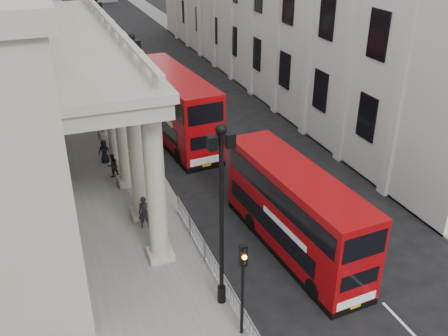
# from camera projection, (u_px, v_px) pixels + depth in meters

# --- Properties ---
(sidewalk_west) EXTENTS (6.00, 140.00, 0.12)m
(sidewalk_west) POSITION_uv_depth(u_px,v_px,m) (88.00, 111.00, 42.57)
(sidewalk_west) COLOR slate
(sidewalk_west) RESTS_ON ground
(sidewalk_east) EXTENTS (3.00, 140.00, 0.12)m
(sidewalk_east) POSITION_uv_depth(u_px,v_px,m) (263.00, 89.00, 47.81)
(sidewalk_east) COLOR slate
(sidewalk_east) RESTS_ON ground
(kerb) EXTENTS (0.20, 140.00, 0.14)m
(kerb) POSITION_uv_depth(u_px,v_px,m) (123.00, 107.00, 43.50)
(kerb) COLOR slate
(kerb) RESTS_ON ground
(lamp_post_south) EXTENTS (1.05, 0.44, 8.32)m
(lamp_post_south) POSITION_uv_depth(u_px,v_px,m) (221.00, 207.00, 19.51)
(lamp_post_south) COLOR black
(lamp_post_south) RESTS_ON sidewalk_west
(lamp_post_mid) EXTENTS (1.05, 0.44, 8.32)m
(lamp_post_mid) POSITION_uv_depth(u_px,v_px,m) (136.00, 88.00, 32.80)
(lamp_post_mid) COLOR black
(lamp_post_mid) RESTS_ON sidewalk_west
(lamp_post_north) EXTENTS (1.05, 0.44, 8.32)m
(lamp_post_north) POSITION_uv_depth(u_px,v_px,m) (100.00, 37.00, 46.10)
(lamp_post_north) COLOR black
(lamp_post_north) RESTS_ON sidewalk_west
(traffic_light) EXTENTS (0.28, 0.33, 4.30)m
(traffic_light) POSITION_uv_depth(u_px,v_px,m) (243.00, 274.00, 18.69)
(traffic_light) COLOR black
(traffic_light) RESTS_ON sidewalk_west
(crowd_barriers) EXTENTS (0.50, 18.75, 1.10)m
(crowd_barriers) POSITION_uv_depth(u_px,v_px,m) (243.00, 318.00, 20.05)
(crowd_barriers) COLOR gray
(crowd_barriers) RESTS_ON sidewalk_west
(bus_near) EXTENTS (3.11, 10.25, 4.36)m
(bus_near) POSITION_uv_depth(u_px,v_px,m) (295.00, 210.00, 24.29)
(bus_near) COLOR #8F060A
(bus_near) RESTS_ON ground
(bus_far) EXTENTS (3.74, 11.85, 5.03)m
(bus_far) POSITION_uv_depth(u_px,v_px,m) (174.00, 105.00, 36.45)
(bus_far) COLOR #95060A
(bus_far) RESTS_ON ground
(pedestrian_a) EXTENTS (0.73, 0.55, 1.82)m
(pedestrian_a) POSITION_uv_depth(u_px,v_px,m) (145.00, 213.00, 26.40)
(pedestrian_a) COLOR black
(pedestrian_a) RESTS_ON sidewalk_west
(pedestrian_b) EXTENTS (0.93, 0.84, 1.56)m
(pedestrian_b) POSITION_uv_depth(u_px,v_px,m) (112.00, 165.00, 31.63)
(pedestrian_b) COLOR black
(pedestrian_b) RESTS_ON sidewalk_west
(pedestrian_c) EXTENTS (0.93, 0.80, 1.61)m
(pedestrian_c) POSITION_uv_depth(u_px,v_px,m) (104.00, 151.00, 33.40)
(pedestrian_c) COLOR black
(pedestrian_c) RESTS_ON sidewalk_west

